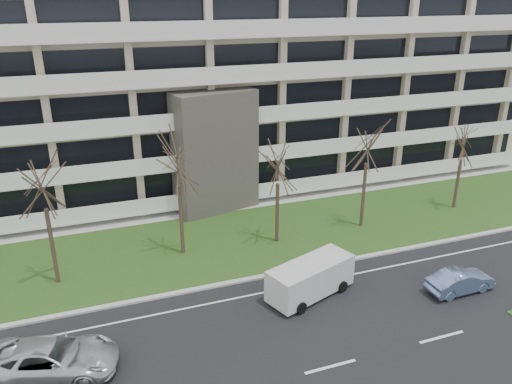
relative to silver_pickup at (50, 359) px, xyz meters
name	(u,v)px	position (x,y,z in m)	size (l,w,h in m)	color
ground	(330,367)	(11.58, -3.71, -0.80)	(160.00, 160.00, 0.00)	black
grass_verge	(239,239)	(11.58, 9.29, -0.77)	(90.00, 10.00, 0.06)	#254617
curb	(266,276)	(11.58, 4.29, -0.74)	(90.00, 0.35, 0.12)	#B2B2AD
sidewalk	(217,208)	(11.58, 14.79, -0.76)	(90.00, 2.00, 0.08)	#B2B2AD
lane_edge_line	(276,290)	(11.58, 2.79, -0.80)	(90.00, 0.12, 0.01)	white
apartment_building	(192,93)	(11.57, 21.61, 6.81)	(60.50, 15.10, 18.75)	beige
silver_pickup	(50,359)	(0.00, 0.00, 0.00)	(2.67, 5.79, 1.61)	silver
blue_sedan	(460,281)	(21.11, -0.76, -0.17)	(1.35, 3.87, 1.28)	#6A83B7
white_van	(311,276)	(13.25, 1.78, 0.37)	(5.37, 3.43, 1.95)	silver
tree_2	(41,178)	(0.19, 7.74, 5.60)	(4.11, 4.11, 8.23)	#382B21
tree_3	(177,158)	(7.64, 8.71, 5.58)	(4.10, 4.10, 8.20)	#382B21
tree_4	(278,160)	(13.82, 8.15, 4.90)	(3.67, 3.67, 7.34)	#382B21
tree_5	(368,137)	(20.33, 8.31, 5.70)	(4.18, 4.18, 8.36)	#382B21
tree_6	(464,140)	(28.72, 8.71, 4.59)	(3.47, 3.47, 6.94)	#382B21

